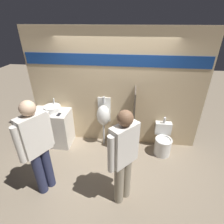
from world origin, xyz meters
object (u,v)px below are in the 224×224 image
Objects in this scene: sink_basin at (52,108)px; toilet at (163,142)px; person_in_vest at (37,146)px; cell_phone at (59,114)px; urinal_near_counter at (103,115)px; person_with_lanyard at (124,156)px.

sink_basin is 2.69m from toilet.
person_in_vest is at bearing -75.46° from sink_basin.
cell_phone is 0.17× the size of toilet.
urinal_near_counter is 1.49× the size of toilet.
toilet is (2.60, -0.09, -0.66)m from sink_basin.
person_in_vest reaches higher than toilet.
person_with_lanyard is (0.57, -1.47, 0.15)m from urinal_near_counter.
person_with_lanyard is (1.76, -1.40, 0.01)m from sink_basin.
cell_phone is 0.08× the size of person_with_lanyard.
cell_phone is at bearing 34.67° from person_in_vest.
person_with_lanyard is at bearing -122.66° from toilet.
sink_basin is 2.78× the size of cell_phone.
sink_basin is 0.47× the size of toilet.
sink_basin is 0.22× the size of person_with_lanyard.
urinal_near_counter is at bearing 13.51° from cell_phone.
sink_basin is 0.28m from cell_phone.
cell_phone is at bearing 92.97° from person_with_lanyard.
urinal_near_counter reaches higher than cell_phone.
person_with_lanyard is (1.55, -1.23, 0.07)m from cell_phone.
person_with_lanyard is at bearing -63.18° from person_in_vest.
sink_basin is 1.41m from person_in_vest.
person_with_lanyard is at bearing -68.89° from urinal_near_counter.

